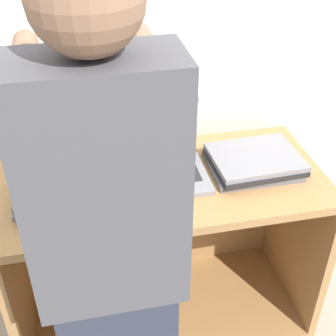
% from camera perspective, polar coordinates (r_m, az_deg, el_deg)
% --- Properties ---
extents(wall_back, '(8.00, 0.05, 2.40)m').
position_cam_1_polar(wall_back, '(2.04, -3.07, 14.52)').
color(wall_back, silver).
rests_on(wall_back, ground_plane).
extents(cart, '(1.31, 0.61, 0.80)m').
position_cam_1_polar(cart, '(2.19, -0.94, -8.76)').
color(cart, '#A87A47').
rests_on(cart, ground_plane).
extents(laptop_open, '(0.35, 0.39, 0.28)m').
position_cam_1_polar(laptop_open, '(1.89, -1.00, 1.05)').
color(laptop_open, gray).
rests_on(laptop_open, cart).
extents(laptop_stack_left, '(0.38, 0.29, 0.06)m').
position_cam_1_polar(laptop_stack_left, '(1.83, -12.63, -2.17)').
color(laptop_stack_left, gray).
rests_on(laptop_stack_left, cart).
extents(laptop_stack_right, '(0.37, 0.30, 0.06)m').
position_cam_1_polar(laptop_stack_right, '(1.95, 10.42, 0.76)').
color(laptop_stack_right, slate).
rests_on(laptop_stack_right, cart).
extents(person, '(0.40, 0.54, 1.78)m').
position_cam_1_polar(person, '(1.36, -6.81, -12.67)').
color(person, '#2D3342').
rests_on(person, ground_plane).
extents(inventory_tag, '(0.06, 0.02, 0.01)m').
position_cam_1_polar(inventory_tag, '(1.75, -12.54, -2.50)').
color(inventory_tag, red).
rests_on(inventory_tag, laptop_stack_left).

